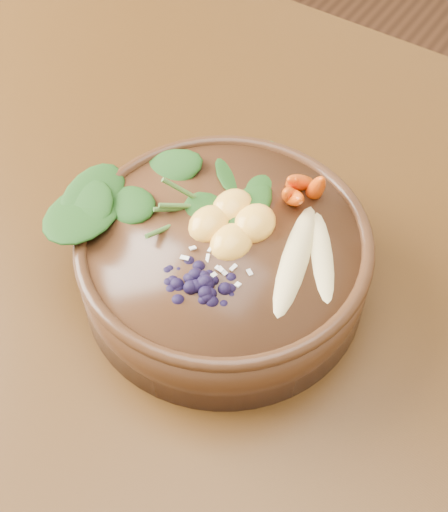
{
  "coord_description": "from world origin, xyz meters",
  "views": [
    {
      "loc": [
        0.1,
        -0.33,
        1.29
      ],
      "look_at": [
        -0.12,
        -0.0,
        0.79
      ],
      "focal_mm": 50.0,
      "sensor_mm": 36.0,
      "label": 1
    }
  ],
  "objects_px": {
    "banana_halves": "(310,248)",
    "mandarin_cluster": "(232,215)",
    "kale_heap": "(202,170)",
    "stoneware_bowl": "(224,263)",
    "carrot_cluster": "(301,167)",
    "dining_table": "(329,396)",
    "blueberry_pile": "(205,273)"
  },
  "relations": [
    {
      "from": "kale_heap",
      "to": "blueberry_pile",
      "type": "height_order",
      "value": "kale_heap"
    },
    {
      "from": "dining_table",
      "to": "carrot_cluster",
      "type": "relative_size",
      "value": 22.3
    },
    {
      "from": "dining_table",
      "to": "banana_halves",
      "type": "height_order",
      "value": "banana_halves"
    },
    {
      "from": "dining_table",
      "to": "carrot_cluster",
      "type": "height_order",
      "value": "carrot_cluster"
    },
    {
      "from": "mandarin_cluster",
      "to": "kale_heap",
      "type": "bearing_deg",
      "value": 152.63
    },
    {
      "from": "kale_heap",
      "to": "mandarin_cluster",
      "type": "xyz_separation_m",
      "value": [
        0.05,
        -0.03,
        -0.01
      ]
    },
    {
      "from": "kale_heap",
      "to": "blueberry_pile",
      "type": "xyz_separation_m",
      "value": [
        0.07,
        -0.09,
        -0.0
      ]
    },
    {
      "from": "stoneware_bowl",
      "to": "blueberry_pile",
      "type": "relative_size",
      "value": 2.16
    },
    {
      "from": "dining_table",
      "to": "kale_heap",
      "type": "bearing_deg",
      "value": 167.24
    },
    {
      "from": "stoneware_bowl",
      "to": "mandarin_cluster",
      "type": "relative_size",
      "value": 3.15
    },
    {
      "from": "kale_heap",
      "to": "banana_halves",
      "type": "bearing_deg",
      "value": -9.14
    },
    {
      "from": "dining_table",
      "to": "carrot_cluster",
      "type": "bearing_deg",
      "value": 141.18
    },
    {
      "from": "dining_table",
      "to": "banana_halves",
      "type": "distance_m",
      "value": 0.18
    },
    {
      "from": "stoneware_bowl",
      "to": "blueberry_pile",
      "type": "xyz_separation_m",
      "value": [
        0.02,
        -0.05,
        0.05
      ]
    },
    {
      "from": "carrot_cluster",
      "to": "kale_heap",
      "type": "bearing_deg",
      "value": -169.49
    },
    {
      "from": "stoneware_bowl",
      "to": "carrot_cluster",
      "type": "relative_size",
      "value": 3.62
    },
    {
      "from": "kale_heap",
      "to": "mandarin_cluster",
      "type": "bearing_deg",
      "value": -27.37
    },
    {
      "from": "carrot_cluster",
      "to": "mandarin_cluster",
      "type": "distance_m",
      "value": 0.07
    },
    {
      "from": "carrot_cluster",
      "to": "banana_halves",
      "type": "height_order",
      "value": "carrot_cluster"
    },
    {
      "from": "banana_halves",
      "to": "mandarin_cluster",
      "type": "bearing_deg",
      "value": 170.25
    },
    {
      "from": "dining_table",
      "to": "kale_heap",
      "type": "height_order",
      "value": "kale_heap"
    },
    {
      "from": "dining_table",
      "to": "mandarin_cluster",
      "type": "distance_m",
      "value": 0.22
    },
    {
      "from": "stoneware_bowl",
      "to": "dining_table",
      "type": "bearing_deg",
      "value": 1.01
    },
    {
      "from": "dining_table",
      "to": "stoneware_bowl",
      "type": "height_order",
      "value": "stoneware_bowl"
    },
    {
      "from": "carrot_cluster",
      "to": "banana_halves",
      "type": "distance_m",
      "value": 0.08
    },
    {
      "from": "dining_table",
      "to": "kale_heap",
      "type": "relative_size",
      "value": 9.39
    },
    {
      "from": "blueberry_pile",
      "to": "dining_table",
      "type": "bearing_deg",
      "value": 26.47
    },
    {
      "from": "stoneware_bowl",
      "to": "kale_heap",
      "type": "distance_m",
      "value": 0.09
    },
    {
      "from": "dining_table",
      "to": "mandarin_cluster",
      "type": "relative_size",
      "value": 19.39
    },
    {
      "from": "dining_table",
      "to": "blueberry_pile",
      "type": "bearing_deg",
      "value": -153.53
    },
    {
      "from": "dining_table",
      "to": "blueberry_pile",
      "type": "relative_size",
      "value": 13.31
    },
    {
      "from": "blueberry_pile",
      "to": "banana_halves",
      "type": "bearing_deg",
      "value": 52.9
    }
  ]
}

